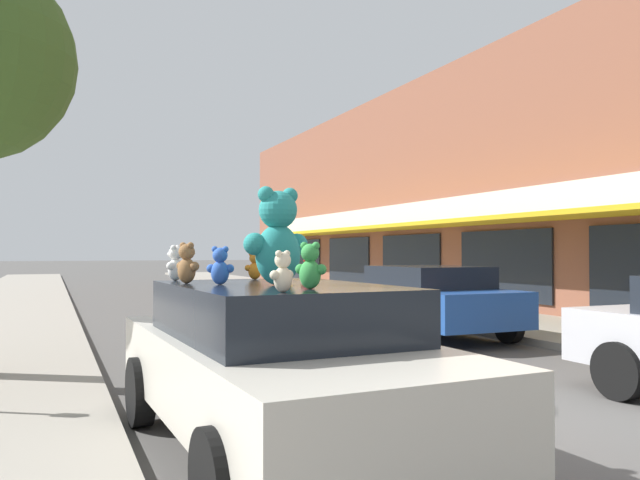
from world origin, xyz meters
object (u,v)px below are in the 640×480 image
teddy_bear_red (308,270)px  teddy_bear_green (310,266)px  teddy_bear_yellow (284,264)px  teddy_bear_giant (278,238)px  parked_car_far_center (428,299)px  teddy_bear_brown (187,264)px  teddy_bear_white (175,264)px  teddy_bear_cream (283,272)px  plush_art_car (277,361)px  teddy_bear_orange (255,266)px  teddy_bear_blue (220,266)px

teddy_bear_red → teddy_bear_green: bearing=67.7°
teddy_bear_yellow → teddy_bear_green: (-0.33, -1.50, 0.01)m
teddy_bear_giant → parked_car_far_center: size_ratio=0.21×
teddy_bear_brown → parked_car_far_center: bearing=-77.4°
teddy_bear_white → teddy_bear_yellow: bearing=106.0°
teddy_bear_cream → parked_car_far_center: (5.66, 6.78, -0.82)m
plush_art_car → teddy_bear_red: 1.24m
teddy_bear_brown → teddy_bear_green: 1.44m
teddy_bear_cream → parked_car_far_center: teddy_bear_cream is taller
teddy_bear_orange → teddy_bear_cream: (-0.45, -2.11, 0.00)m
teddy_bear_red → teddy_bear_blue: 1.21m
teddy_bear_yellow → teddy_bear_brown: bearing=77.8°
teddy_bear_orange → teddy_bear_yellow: 0.38m
teddy_bear_orange → teddy_bear_green: teddy_bear_green is taller
plush_art_car → teddy_bear_cream: teddy_bear_cream is taller
teddy_bear_white → teddy_bear_red: 1.35m
teddy_bear_red → teddy_bear_orange: bearing=-34.4°
teddy_bear_red → teddy_bear_blue: (-1.07, -0.56, 0.06)m
plush_art_car → teddy_bear_green: 1.13m
teddy_bear_green → teddy_bear_blue: bearing=-12.8°
teddy_bear_blue → teddy_bear_red: bearing=-124.8°
teddy_bear_giant → teddy_bear_brown: size_ratio=2.26×
teddy_bear_orange → teddy_bear_yellow: bearing=123.4°
teddy_bear_white → parked_car_far_center: (6.03, 4.62, -0.85)m
teddy_bear_brown → teddy_bear_yellow: bearing=-105.1°
teddy_bear_orange → parked_car_far_center: (5.21, 4.67, -0.82)m
teddy_bear_blue → parked_car_far_center: (5.80, 5.55, -0.84)m
teddy_bear_cream → teddy_bear_brown: bearing=-103.7°
teddy_bear_yellow → parked_car_far_center: size_ratio=0.09×
teddy_bear_red → teddy_bear_yellow: teddy_bear_yellow is taller
teddy_bear_yellow → teddy_bear_cream: (-0.67, -1.81, -0.02)m
teddy_bear_orange → teddy_bear_brown: 0.99m
teddy_bear_cream → teddy_bear_yellow: bearing=-137.4°
teddy_bear_white → teddy_bear_blue: bearing=48.2°
teddy_bear_white → teddy_bear_giant: bearing=63.3°
teddy_bear_giant → teddy_bear_orange: 1.20m
teddy_bear_yellow → parked_car_far_center: teddy_bear_yellow is taller
teddy_bear_giant → teddy_bear_blue: bearing=-43.5°
teddy_bear_cream → teddy_bear_orange: bearing=-129.1°
plush_art_car → teddy_bear_white: bearing=119.9°
teddy_bear_giant → teddy_bear_cream: (-0.30, -0.95, -0.27)m
teddy_bear_blue → teddy_bear_brown: (-0.23, 0.33, 0.02)m
teddy_bear_blue → teddy_bear_cream: size_ratio=1.13×
parked_car_far_center → teddy_bear_green: bearing=-129.4°
teddy_bear_brown → teddy_bear_cream: bearing=165.0°
plush_art_car → teddy_bear_brown: (-0.70, 0.52, 0.86)m
teddy_bear_giant → teddy_bear_green: size_ratio=2.33×
teddy_bear_blue → teddy_bear_brown: size_ratio=0.90×
teddy_bear_yellow → teddy_bear_blue: bearing=99.8°
teddy_bear_white → teddy_bear_cream: bearing=44.1°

